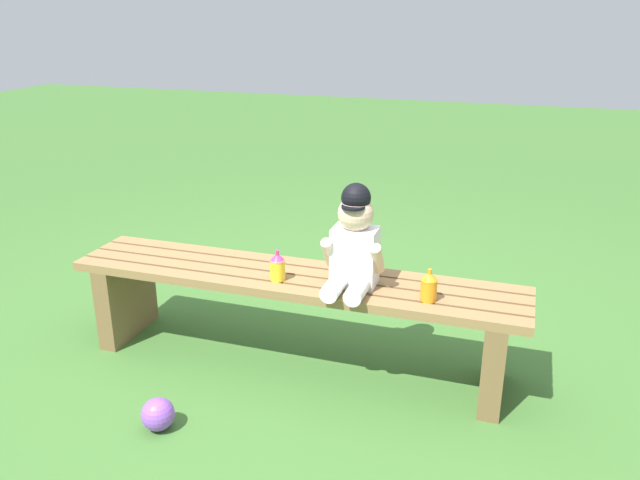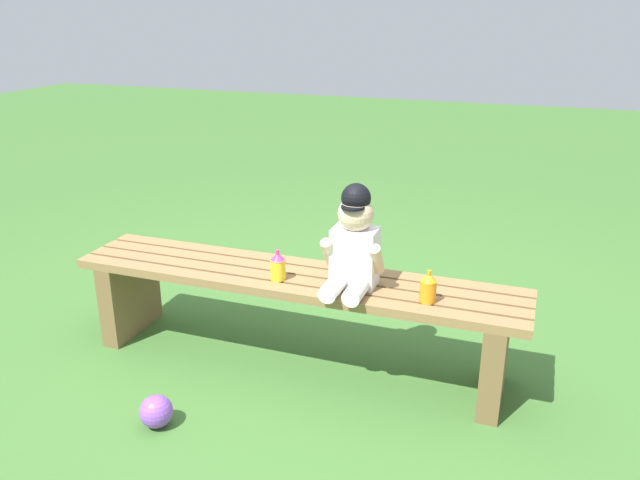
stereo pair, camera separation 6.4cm
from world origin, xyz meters
TOP-DOWN VIEW (x-y plane):
  - ground_plane at (0.00, 0.00)m, footprint 16.00×16.00m
  - park_bench at (0.00, 0.00)m, footprint 1.86×0.35m
  - child_figure at (0.26, -0.03)m, footprint 0.23×0.27m
  - sippy_cup_left at (-0.04, -0.07)m, footprint 0.06×0.06m
  - sippy_cup_right at (0.55, -0.07)m, footprint 0.06×0.06m
  - toy_ball at (-0.30, -0.58)m, footprint 0.12×0.12m

SIDE VIEW (x-z plane):
  - ground_plane at x=0.00m, z-range 0.00..0.00m
  - toy_ball at x=-0.30m, z-range 0.00..0.12m
  - park_bench at x=0.00m, z-range 0.08..0.49m
  - sippy_cup_left at x=-0.04m, z-range 0.40..0.52m
  - sippy_cup_right at x=0.55m, z-range 0.40..0.52m
  - child_figure at x=0.26m, z-range 0.38..0.78m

